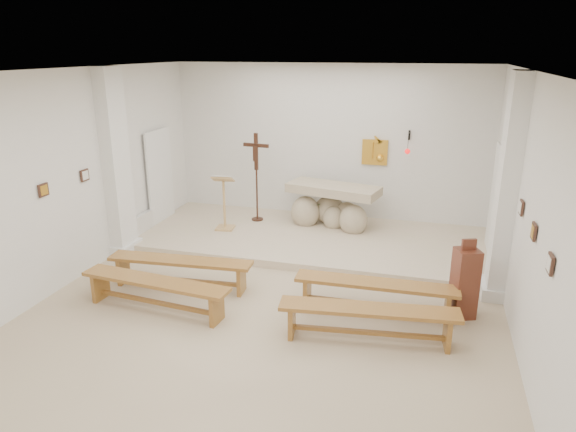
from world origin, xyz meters
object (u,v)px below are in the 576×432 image
(crucifix_stand, at_px, (256,171))
(bench_right_second, at_px, (369,316))
(lectern, at_px, (224,202))
(bench_left_second, at_px, (155,287))
(donation_pedestal, at_px, (465,283))
(altar, at_px, (332,209))
(bench_right_front, at_px, (376,290))
(bench_left_front, at_px, (180,266))

(crucifix_stand, bearing_deg, bench_right_second, -46.98)
(lectern, xyz_separation_m, crucifix_stand, (0.46, 0.76, 0.53))
(bench_left_second, distance_m, bench_right_second, 3.19)
(donation_pedestal, distance_m, bench_left_second, 4.58)
(altar, relative_size, bench_right_front, 0.85)
(crucifix_stand, height_order, bench_left_front, crucifix_stand)
(altar, bearing_deg, bench_right_front, -55.68)
(donation_pedestal, bearing_deg, bench_left_second, 171.92)
(altar, bearing_deg, bench_right_second, -59.66)
(altar, xyz_separation_m, crucifix_stand, (-1.66, -0.06, 0.74))
(bench_right_second, bearing_deg, donation_pedestal, 33.74)
(bench_left_front, relative_size, bench_right_front, 1.01)
(bench_right_front, bearing_deg, bench_left_front, 178.50)
(altar, distance_m, donation_pedestal, 3.99)
(bench_right_second, bearing_deg, altar, 100.57)
(altar, distance_m, bench_left_front, 3.82)
(altar, height_order, bench_left_second, altar)
(bench_left_front, height_order, bench_right_front, same)
(altar, xyz_separation_m, bench_right_front, (1.31, -3.32, -0.15))
(crucifix_stand, xyz_separation_m, donation_pedestal, (4.23, -3.00, -0.73))
(altar, xyz_separation_m, bench_left_second, (-1.88, -4.14, -0.15))
(lectern, bearing_deg, bench_right_front, -44.07)
(bench_left_second, bearing_deg, bench_left_front, 95.36)
(altar, xyz_separation_m, donation_pedestal, (2.57, -3.06, 0.00))
(crucifix_stand, bearing_deg, altar, 8.98)
(bench_left_second, bearing_deg, bench_right_second, 5.36)
(donation_pedestal, xyz_separation_m, bench_left_second, (-4.44, -1.08, -0.16))
(lectern, height_order, crucifix_stand, crucifix_stand)
(crucifix_stand, xyz_separation_m, bench_right_front, (2.98, -3.26, -0.89))
(lectern, height_order, bench_left_front, lectern)
(altar, bearing_deg, crucifix_stand, -165.17)
(altar, relative_size, bench_left_front, 0.85)
(altar, distance_m, bench_right_second, 4.35)
(lectern, bearing_deg, bench_left_second, -93.74)
(bench_left_second, bearing_deg, crucifix_stand, 92.38)
(bench_left_front, xyz_separation_m, bench_right_second, (3.19, -0.82, 0.00))
(lectern, bearing_deg, crucifix_stand, 50.55)
(altar, bearing_deg, bench_left_front, -106.74)
(altar, bearing_deg, bench_left_second, -101.64)
(lectern, distance_m, crucifix_stand, 1.03)
(bench_right_front, bearing_deg, altar, 110.08)
(crucifix_stand, relative_size, bench_left_second, 0.80)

